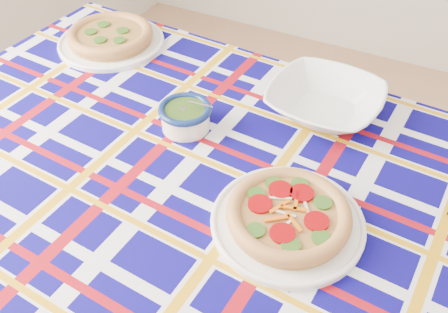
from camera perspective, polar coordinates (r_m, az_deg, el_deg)
The scene contains 6 objects.
dining_table at distance 1.09m, azimuth -0.82°, elevation -6.26°, with size 1.67×1.11×0.75m.
tablecloth at distance 1.08m, azimuth -0.83°, elevation -5.39°, with size 1.64×1.03×0.11m, color #0A0561, non-canonical shape.
main_focaccia_plate at distance 0.95m, azimuth 7.39°, elevation -6.62°, with size 0.30×0.30×0.06m, color #A07139, non-canonical shape.
pesto_bowl at distance 1.16m, azimuth -4.45°, elevation 4.77°, with size 0.12×0.12×0.07m, color #203A0F, non-canonical shape.
serving_bowl at distance 1.23m, azimuth 11.44°, elevation 6.20°, with size 0.27×0.27×0.07m, color white.
second_focaccia_plate at distance 1.52m, azimuth -12.86°, elevation 13.29°, with size 0.32×0.32×0.06m, color #A07139, non-canonical shape.
Camera 1 is at (-0.15, -0.62, 1.50)m, focal length 40.00 mm.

